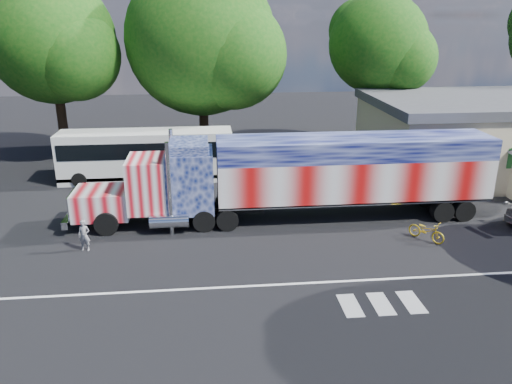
{
  "coord_description": "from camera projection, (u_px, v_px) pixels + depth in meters",
  "views": [
    {
      "loc": [
        -2.38,
        -20.68,
        10.36
      ],
      "look_at": [
        0.0,
        3.0,
        1.9
      ],
      "focal_mm": 35.0,
      "sensor_mm": 36.0,
      "label": 1
    }
  ],
  "objects": [
    {
      "name": "woman",
      "position": [
        84.0,
        235.0,
        23.04
      ],
      "size": [
        0.59,
        0.43,
        1.5
      ],
      "primitive_type": "imported",
      "rotation": [
        0.0,
        0.0,
        -0.14
      ],
      "color": "slate",
      "rests_on": "ground"
    },
    {
      "name": "tree_n_mid",
      "position": [
        204.0,
        40.0,
        36.3
      ],
      "size": [
        11.58,
        11.03,
        14.21
      ],
      "color": "black",
      "rests_on": "ground"
    },
    {
      "name": "ground",
      "position": [
        262.0,
        252.0,
        23.08
      ],
      "size": [
        100.0,
        100.0,
        0.0
      ],
      "primitive_type": "plane",
      "color": "black"
    },
    {
      "name": "lane_markings",
      "position": [
        316.0,
        293.0,
        19.71
      ],
      "size": [
        30.0,
        2.67,
        0.01
      ],
      "color": "silver",
      "rests_on": "ground"
    },
    {
      "name": "tree_nw_a",
      "position": [
        54.0,
        40.0,
        35.57
      ],
      "size": [
        9.52,
        9.06,
        13.24
      ],
      "color": "black",
      "rests_on": "ground"
    },
    {
      "name": "tree_ne_a",
      "position": [
        380.0,
        45.0,
        38.05
      ],
      "size": [
        7.9,
        7.53,
        12.04
      ],
      "color": "black",
      "rests_on": "ground"
    },
    {
      "name": "semi_truck",
      "position": [
        302.0,
        175.0,
        26.17
      ],
      "size": [
        22.17,
        3.5,
        4.73
      ],
      "color": "black",
      "rests_on": "ground"
    },
    {
      "name": "coach_bus",
      "position": [
        147.0,
        155.0,
        32.8
      ],
      "size": [
        11.22,
        2.61,
        3.26
      ],
      "color": "white",
      "rests_on": "ground"
    },
    {
      "name": "bicycle",
      "position": [
        427.0,
        231.0,
        24.18
      ],
      "size": [
        1.66,
        1.88,
        0.98
      ],
      "primitive_type": "imported",
      "rotation": [
        0.0,
        0.0,
        0.66
      ],
      "color": "gold",
      "rests_on": "ground"
    }
  ]
}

